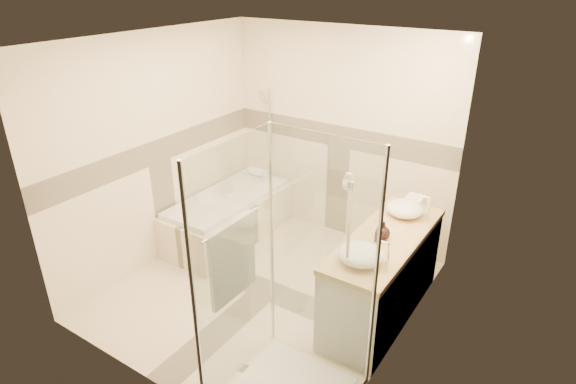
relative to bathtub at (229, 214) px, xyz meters
The scene contains 12 objects.
room 1.57m from the bathtub, 30.53° to the right, with size 2.82×3.02×2.52m.
bathtub is the anchor object (origin of this frame).
vanity 2.18m from the bathtub, ahead, with size 0.58×1.62×0.85m.
shower_enclosure 2.47m from the bathtub, 41.10° to the right, with size 0.96×0.93×2.04m.
vessel_sink_near 2.22m from the bathtub, ahead, with size 0.36×0.36×0.14m, color white.
vessel_sink_far 2.37m from the bathtub, 21.72° to the right, with size 0.38×0.38×0.15m, color white.
faucet_near 2.45m from the bathtub, ahead, with size 0.11×0.03×0.26m.
faucet_far 2.59m from the bathtub, 19.88° to the right, with size 0.11×0.03×0.26m.
amenity_bottle_a 2.27m from the bathtub, 12.39° to the right, with size 0.07×0.07×0.15m, color black.
amenity_bottle_b 2.26m from the bathtub, 10.79° to the right, with size 0.13×0.13×0.17m, color black.
folded_towels 2.24m from the bathtub, ahead, with size 0.16×0.27×0.09m, color white.
rolled_towel 0.74m from the bathtub, 95.33° to the left, with size 0.11×0.11×0.23m, color white.
Camera 1 is at (2.43, -3.31, 3.04)m, focal length 30.00 mm.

